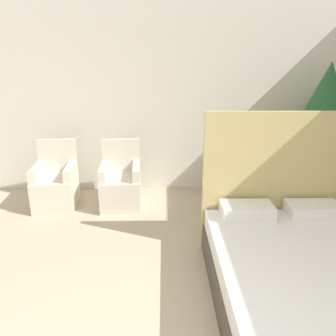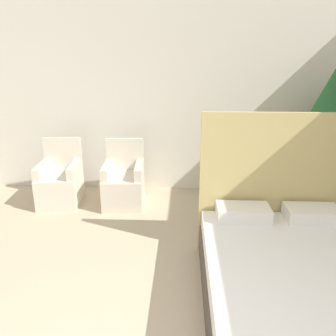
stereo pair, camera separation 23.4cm
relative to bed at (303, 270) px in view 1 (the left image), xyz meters
name	(u,v)px [view 1 (the left image)]	position (x,y,z in m)	size (l,w,h in m)	color
wall_back	(158,101)	(-1.30, 2.76, 1.15)	(10.00, 0.06, 2.90)	silver
bed	(303,270)	(0.00, 0.00, 0.00)	(1.58, 1.98, 1.56)	#4C4238
armchair_near_window_left	(56,186)	(-2.80, 2.07, -0.01)	(0.63, 0.73, 0.94)	beige
armchair_near_window_right	(121,186)	(-1.84, 2.07, -0.01)	(0.60, 0.71, 0.94)	beige
potted_palm	(325,112)	(1.05, 2.15, 1.06)	(1.07, 1.07, 2.05)	#38281E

